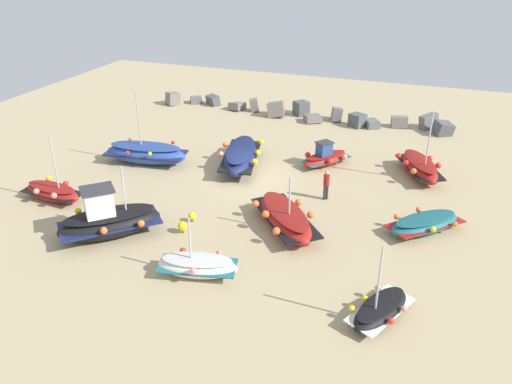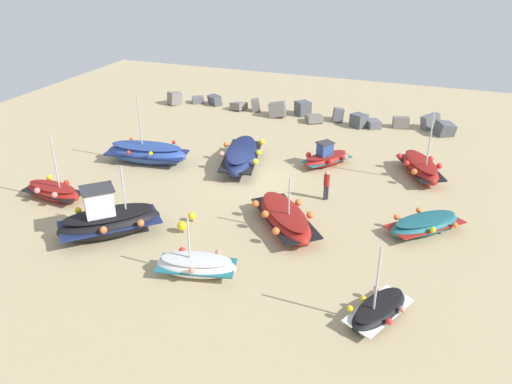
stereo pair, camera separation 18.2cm
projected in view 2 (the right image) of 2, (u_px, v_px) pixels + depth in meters
ground_plane at (248, 177)px, 30.37m from camera, size 50.44×50.44×0.00m
fishing_boat_0 at (241, 156)px, 31.50m from camera, size 3.11×5.74×1.28m
fishing_boat_1 at (147, 153)px, 31.98m from camera, size 5.31×2.43×4.40m
fishing_boat_2 at (379, 310)px, 18.91m from camera, size 2.36×3.31×3.32m
fishing_boat_3 at (420, 167)px, 30.16m from camera, size 3.19×4.46×4.14m
fishing_boat_4 at (285, 218)px, 24.81m from camera, size 4.49×4.90×2.88m
fishing_boat_5 at (425, 224)px, 24.49m from camera, size 3.79×3.84×0.85m
fishing_boat_6 at (108, 220)px, 24.09m from camera, size 4.72×4.65×3.38m
fishing_boat_7 at (326, 158)px, 31.69m from camera, size 2.90×3.30×1.54m
fishing_boat_8 at (53, 191)px, 27.58m from camera, size 3.60×1.93×3.67m
fishing_boat_9 at (196, 265)px, 21.34m from camera, size 3.55×2.01×2.73m
person_walking at (327, 183)px, 27.33m from camera, size 0.32×0.32×1.64m
breakwater_rocks at (311, 113)px, 39.99m from camera, size 22.99×2.99×1.45m
mooring_buoy_0 at (192, 216)px, 25.46m from camera, size 0.38×0.38×0.50m
mooring_buoy_1 at (182, 226)px, 24.46m from camera, size 0.46×0.46×0.59m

